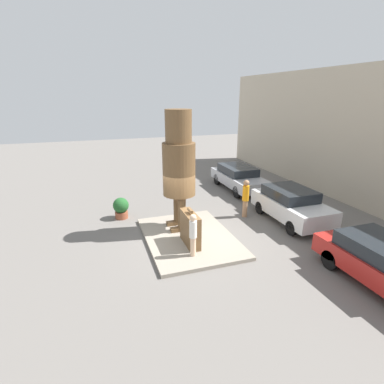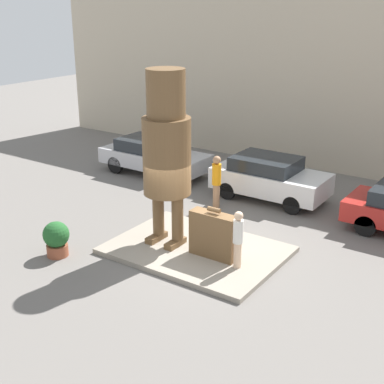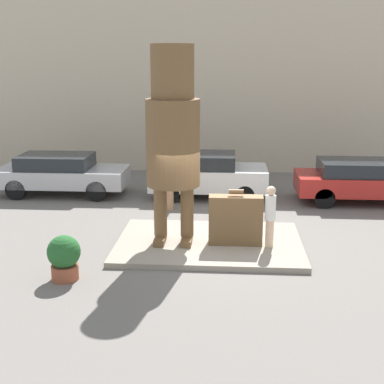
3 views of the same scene
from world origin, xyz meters
name	(u,v)px [view 3 (image 3 of 3)]	position (x,y,z in m)	size (l,w,h in m)	color
ground_plane	(209,246)	(0.00, 0.00, 0.00)	(60.00, 60.00, 0.00)	slate
pedestal	(209,243)	(0.00, 0.00, 0.07)	(4.73, 3.41, 0.14)	gray
building_backdrop	(219,87)	(0.00, 9.50, 3.50)	(28.00, 0.60, 7.00)	beige
statue_figure	(173,130)	(-0.90, -0.12, 3.01)	(1.33, 1.33, 4.90)	brown
giant_suitcase	(236,220)	(0.67, -0.17, 0.77)	(1.34, 0.41, 1.42)	brown
tourist	(270,214)	(1.51, -0.34, 0.99)	(0.26, 0.26, 1.56)	beige
parked_car_silver	(61,173)	(-5.42, 4.97, 0.78)	(4.50, 1.85, 1.42)	#B7B7BC
parked_car_white	(207,174)	(-0.27, 4.99, 0.81)	(4.01, 1.89, 1.52)	silver
parked_car_red	(360,180)	(4.83, 4.64, 0.76)	(4.28, 1.90, 1.41)	#B2231E
planter_pot	(64,256)	(-3.07, -2.34, 0.53)	(0.73, 0.73, 1.00)	brown
worker_hivis	(170,179)	(-1.38, 3.25, 0.99)	(0.31, 0.31, 1.81)	#A87A56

